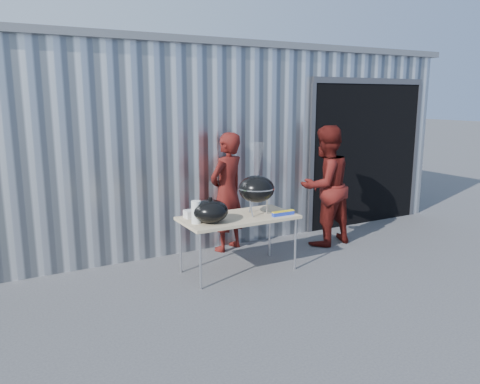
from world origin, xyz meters
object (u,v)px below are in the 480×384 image
folding_table (238,219)px  person_bystander (325,186)px  kettle_grill (256,184)px  person_cook (227,192)px

folding_table → person_bystander: person_bystander is taller
folding_table → person_bystander: (1.74, 0.39, 0.22)m
folding_table → kettle_grill: size_ratio=1.58×
kettle_grill → person_cook: bearing=87.3°
kettle_grill → person_bystander: 1.57m
folding_table → kettle_grill: kettle_grill is taller
folding_table → kettle_grill: (0.25, -0.04, 0.45)m
person_bystander → person_cook: bearing=-24.3°
person_cook → person_bystander: bearing=138.9°
kettle_grill → person_bystander: size_ratio=0.51×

